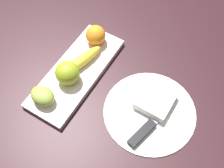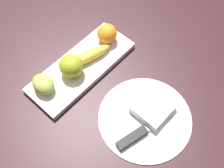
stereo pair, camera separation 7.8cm
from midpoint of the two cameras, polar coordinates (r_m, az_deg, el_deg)
The scene contains 9 objects.
ground_plane at distance 0.85m, azimuth -5.13°, elevation 1.37°, with size 2.40×2.40×0.00m, color black.
fruit_tray at distance 0.86m, azimuth -3.43°, elevation 3.12°, with size 0.34×0.13×0.02m, color white.
apple at distance 0.81m, azimuth -5.61°, elevation 3.42°, with size 0.07×0.07×0.07m, color #94AB22.
banana at distance 0.85m, azimuth -2.37°, elevation 5.15°, with size 0.16×0.03×0.03m, color yellow.
orange_near_apple at distance 0.88m, azimuth 1.56°, elevation 9.85°, with size 0.06×0.06×0.06m, color orange.
grape_bunch at distance 0.80m, azimuth -10.92°, elevation -0.28°, with size 0.07×0.06×0.05m, color #96B147.
dinner_plate at distance 0.79m, azimuth 9.42°, elevation -6.97°, with size 0.26×0.26×0.01m, color white.
folded_napkin at distance 0.79m, azimuth 10.98°, elevation -4.90°, with size 0.10×0.09×0.02m, color white.
knife at distance 0.76m, azimuth 7.93°, elevation -10.26°, with size 0.18×0.07×0.01m.
Camera 2 is at (-0.26, -0.39, 0.72)m, focal length 45.79 mm.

